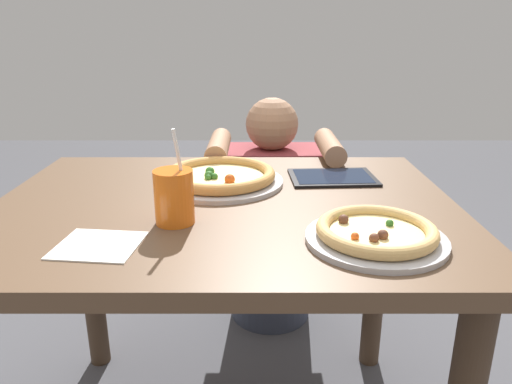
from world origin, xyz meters
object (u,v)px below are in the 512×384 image
tablet (335,177)px  diner_seated (273,226)px  pizza_near (378,234)px  pizza_far (222,177)px  drink_cup_colored (176,196)px

tablet → diner_seated: diner_seated is taller
pizza_near → pizza_far: pizza_far is taller
tablet → diner_seated: 0.61m
pizza_far → drink_cup_colored: bearing=-105.7°
tablet → pizza_near: bearing=-87.0°
drink_cup_colored → diner_seated: 0.93m
tablet → pizza_far: bearing=-171.8°
pizza_far → tablet: bearing=8.2°
drink_cup_colored → tablet: size_ratio=0.85×
pizza_far → tablet: size_ratio=1.40×
diner_seated → pizza_near: bearing=-78.6°
pizza_far → tablet: 0.32m
pizza_near → tablet: size_ratio=1.14×
pizza_far → diner_seated: diner_seated is taller
drink_cup_colored → tablet: bearing=39.3°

